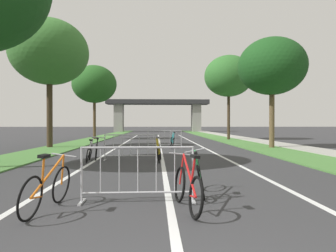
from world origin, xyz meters
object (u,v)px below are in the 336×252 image
crowd_barrier_second (131,147)px  bicycle_red_0 (187,188)px  tree_right_pine_far (229,76)px  tree_right_oak_near (272,67)px  crowd_barrier_nearest (138,175)px  bicycle_black_4 (96,150)px  tree_left_maple_mid (49,52)px  crowd_barrier_third (165,139)px  bicycle_green_2 (200,176)px  bicycle_silver_6 (89,152)px  tree_left_oak_mid (94,84)px  bicycle_orange_3 (48,188)px  bicycle_yellow_1 (159,152)px  bicycle_teal_5 (172,142)px

crowd_barrier_second → bicycle_red_0: (1.57, -7.06, -0.14)m
tree_right_pine_far → bicycle_red_0: (-6.12, -22.15, -5.48)m
tree_right_pine_far → tree_right_oak_near: bearing=-87.9°
crowd_barrier_nearest → bicycle_black_4: crowd_barrier_nearest is taller
tree_left_maple_mid → crowd_barrier_second: size_ratio=3.68×
crowd_barrier_third → bicycle_red_0: bearing=-90.0°
tree_right_oak_near → crowd_barrier_nearest: bearing=-121.0°
bicycle_green_2 → bicycle_silver_6: bearing=129.7°
crowd_barrier_third → bicycle_black_4: 6.74m
tree_left_oak_mid → bicycle_orange_3: tree_left_oak_mid is taller
tree_right_oak_near → bicycle_orange_3: bearing=-124.7°
tree_right_oak_near → bicycle_red_0: tree_right_oak_near is taller
bicycle_yellow_1 → bicycle_green_2: (0.81, -5.54, 0.02)m
bicycle_orange_3 → tree_right_pine_far: bearing=76.4°
bicycle_silver_6 → bicycle_black_4: bearing=78.3°
crowd_barrier_second → bicycle_teal_5: bearing=71.6°
tree_right_oak_near → bicycle_orange_3: size_ratio=3.83×
tree_left_oak_mid → crowd_barrier_second: tree_left_oak_mid is taller
bicycle_green_2 → bicycle_teal_5: size_ratio=0.95×
crowd_barrier_nearest → bicycle_teal_5: bearing=84.1°
crowd_barrier_second → tree_right_pine_far: bearing=63.0°
bicycle_black_4 → tree_left_maple_mid: bearing=-67.5°
tree_left_oak_mid → bicycle_black_4: (3.34, -15.90, -4.87)m
tree_left_maple_mid → bicycle_silver_6: 9.65m
tree_right_oak_near → bicycle_green_2: size_ratio=4.02×
tree_left_oak_mid → tree_right_oak_near: bearing=-39.8°
crowd_barrier_second → tree_right_oak_near: bearing=35.3°
crowd_barrier_nearest → bicycle_orange_3: size_ratio=1.23×
tree_right_oak_near → tree_right_pine_far: bearing=92.1°
bicycle_yellow_1 → bicycle_teal_5: size_ratio=0.97×
bicycle_yellow_1 → bicycle_teal_5: 6.46m
crowd_barrier_nearest → bicycle_yellow_1: (0.45, 6.10, -0.15)m
bicycle_red_0 → bicycle_black_4: size_ratio=1.05×
tree_right_pine_far → bicycle_silver_6: 18.87m
crowd_barrier_nearest → bicycle_green_2: size_ratio=1.29×
crowd_barrier_second → bicycle_yellow_1: 1.22m
tree_left_maple_mid → crowd_barrier_nearest: (6.21, -13.00, -5.35)m
tree_left_oak_mid → crowd_barrier_nearest: bearing=-76.5°
tree_right_oak_near → bicycle_teal_5: tree_right_oak_near is taller
crowd_barrier_third → bicycle_black_4: (-3.05, -6.01, -0.16)m
tree_right_oak_near → bicycle_black_4: size_ratio=4.10×
crowd_barrier_nearest → bicycle_yellow_1: crowd_barrier_nearest is taller
tree_right_pine_far → bicycle_orange_3: bearing=-110.9°
tree_right_pine_far → crowd_barrier_third: 11.82m
tree_left_oak_mid → bicycle_yellow_1: (5.97, -16.84, -4.86)m
tree_left_oak_mid → crowd_barrier_nearest: 24.06m
tree_left_maple_mid → tree_right_pine_far: 15.78m
tree_right_oak_near → bicycle_black_4: 11.76m
bicycle_teal_5 → crowd_barrier_nearest: bearing=-98.7°
tree_left_oak_mid → bicycle_red_0: size_ratio=4.10×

